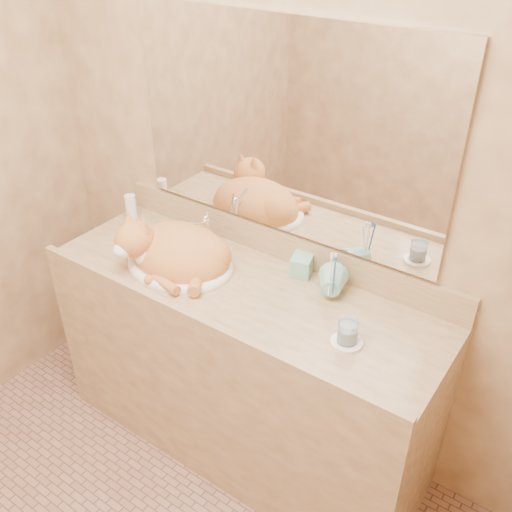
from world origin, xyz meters
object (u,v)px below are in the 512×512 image
Objects in this scene: cat at (173,250)px; toothbrush_cup at (331,291)px; water_glass at (348,332)px; soap_dispenser at (299,261)px; sink_basin at (179,251)px; vanity_counter at (242,369)px.

cat is 3.82× the size of toothbrush_cup.
cat is 5.43× the size of water_glass.
soap_dispenser is at bearing 145.56° from water_glass.
soap_dispenser is 2.18× the size of water_glass.
sink_basin is 0.63m from toothbrush_cup.
sink_basin is 1.03× the size of cat.
vanity_counter is 0.68m from water_glass.
sink_basin is (-0.29, -0.02, 0.50)m from vanity_counter.
vanity_counter is at bearing 4.18° from cat.
water_glass is (0.77, -0.03, -0.02)m from sink_basin.
sink_basin is at bearing -168.15° from toothbrush_cup.
sink_basin is 2.57× the size of soap_dispenser.
vanity_counter is 19.98× the size of water_glass.
soap_dispenser is 0.40m from water_glass.
cat is (-0.31, -0.03, 0.50)m from vanity_counter.
water_glass is (0.15, -0.16, -0.00)m from toothbrush_cup.
soap_dispenser is at bearing 47.24° from vanity_counter.
vanity_counter is 3.57× the size of sink_basin.
cat reaches higher than soap_dispenser.
sink_basin is at bearing -172.96° from soap_dispenser.
cat is 0.79m from water_glass.
cat reaches higher than toothbrush_cup.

